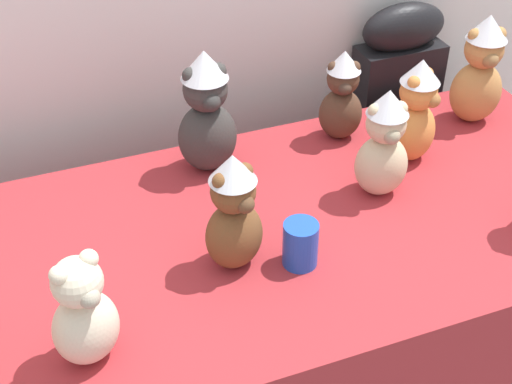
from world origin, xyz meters
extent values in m
cube|color=maroon|center=(0.00, 0.25, 0.37)|extent=(1.96, 0.85, 0.74)
cube|color=black|center=(0.70, 0.80, 0.42)|extent=(0.28, 0.12, 0.85)
ellipsoid|color=black|center=(0.70, 0.80, 0.91)|extent=(0.28, 0.12, 0.15)
ellipsoid|color=brown|center=(-0.08, 0.17, 0.82)|extent=(0.16, 0.15, 0.16)
sphere|color=brown|center=(-0.08, 0.17, 0.94)|extent=(0.10, 0.10, 0.10)
sphere|color=brown|center=(-0.11, 0.16, 0.98)|extent=(0.04, 0.04, 0.04)
sphere|color=brown|center=(-0.05, 0.18, 0.98)|extent=(0.04, 0.04, 0.04)
sphere|color=brown|center=(-0.07, 0.13, 0.93)|extent=(0.04, 0.04, 0.04)
cone|color=silver|center=(-0.08, 0.17, 1.00)|extent=(0.10, 0.10, 0.06)
ellipsoid|color=#CCB78E|center=(0.35, 0.29, 0.82)|extent=(0.15, 0.13, 0.16)
sphere|color=#CCB78E|center=(0.35, 0.29, 0.94)|extent=(0.10, 0.10, 0.10)
sphere|color=#CCB78E|center=(0.32, 0.29, 0.98)|extent=(0.04, 0.04, 0.04)
sphere|color=#CCB78E|center=(0.38, 0.28, 0.98)|extent=(0.04, 0.04, 0.04)
sphere|color=#9D8E71|center=(0.34, 0.25, 0.93)|extent=(0.04, 0.04, 0.04)
cone|color=silver|center=(0.35, 0.29, 1.00)|extent=(0.10, 0.10, 0.06)
ellipsoid|color=#B27A42|center=(0.77, 0.50, 0.83)|extent=(0.17, 0.15, 0.18)
sphere|color=#B27A42|center=(0.77, 0.50, 0.96)|extent=(0.11, 0.11, 0.11)
sphere|color=#B27A42|center=(0.74, 0.51, 1.00)|extent=(0.04, 0.04, 0.04)
sphere|color=#B27A42|center=(0.81, 0.50, 1.00)|extent=(0.04, 0.04, 0.04)
sphere|color=olive|center=(0.76, 0.46, 0.95)|extent=(0.05, 0.05, 0.05)
cone|color=silver|center=(0.77, 0.50, 1.03)|extent=(0.11, 0.11, 0.07)
ellipsoid|color=#4C3323|center=(0.37, 0.56, 0.81)|extent=(0.15, 0.14, 0.15)
sphere|color=#4C3323|center=(0.37, 0.56, 0.92)|extent=(0.09, 0.09, 0.09)
sphere|color=#4C3323|center=(0.34, 0.57, 0.95)|extent=(0.03, 0.03, 0.03)
sphere|color=#4C3323|center=(0.40, 0.55, 0.95)|extent=(0.03, 0.03, 0.03)
sphere|color=#412E23|center=(0.36, 0.52, 0.91)|extent=(0.04, 0.04, 0.04)
cone|color=silver|center=(0.37, 0.56, 0.97)|extent=(0.09, 0.09, 0.06)
ellipsoid|color=#D17F3D|center=(0.50, 0.40, 0.82)|extent=(0.17, 0.16, 0.16)
sphere|color=#D17F3D|center=(0.50, 0.40, 0.94)|extent=(0.10, 0.10, 0.10)
sphere|color=#D17F3D|center=(0.48, 0.38, 0.98)|extent=(0.04, 0.04, 0.04)
sphere|color=#D17F3D|center=(0.53, 0.41, 0.98)|extent=(0.04, 0.04, 0.04)
sphere|color=#A06536|center=(0.52, 0.36, 0.93)|extent=(0.04, 0.04, 0.04)
cone|color=silver|center=(0.50, 0.40, 1.00)|extent=(0.10, 0.10, 0.06)
ellipsoid|color=#383533|center=(-0.02, 0.55, 0.83)|extent=(0.16, 0.13, 0.19)
sphere|color=#383533|center=(-0.02, 0.55, 0.97)|extent=(0.11, 0.11, 0.11)
sphere|color=#383533|center=(-0.06, 0.55, 1.02)|extent=(0.04, 0.04, 0.04)
sphere|color=#383533|center=(0.01, 0.55, 1.02)|extent=(0.04, 0.04, 0.04)
sphere|color=#32302E|center=(-0.02, 0.50, 0.96)|extent=(0.05, 0.05, 0.05)
cone|color=silver|center=(-0.02, 0.55, 1.04)|extent=(0.12, 0.12, 0.07)
ellipsoid|color=beige|center=(-0.44, 0.01, 0.82)|extent=(0.16, 0.15, 0.16)
sphere|color=beige|center=(-0.44, 0.01, 0.94)|extent=(0.10, 0.10, 0.10)
sphere|color=beige|center=(-0.47, 0.00, 0.98)|extent=(0.04, 0.04, 0.04)
sphere|color=beige|center=(-0.41, 0.02, 0.98)|extent=(0.04, 0.04, 0.04)
sphere|color=#ABA08A|center=(-0.42, -0.03, 0.93)|extent=(0.04, 0.04, 0.04)
cylinder|color=blue|center=(0.05, 0.12, 0.79)|extent=(0.08, 0.08, 0.11)
camera|label=1|loc=(-0.48, -1.00, 1.87)|focal=51.63mm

